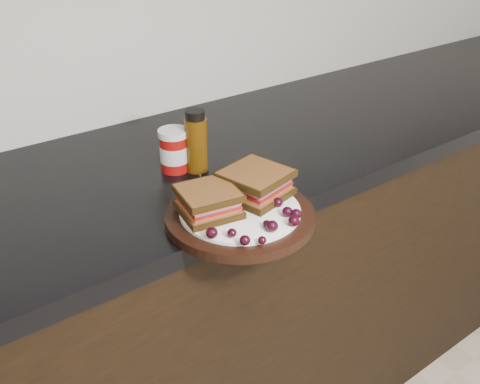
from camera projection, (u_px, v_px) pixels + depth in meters
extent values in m
cube|color=black|center=(131.00, 347.00, 1.36)|extent=(3.96, 0.58, 0.86)
cube|color=black|center=(109.00, 192.00, 1.14)|extent=(3.98, 0.60, 0.04)
cylinder|color=black|center=(240.00, 216.00, 1.00)|extent=(0.28, 0.28, 0.02)
ellipsoid|color=black|center=(212.00, 233.00, 0.90)|extent=(0.02, 0.02, 0.02)
ellipsoid|color=black|center=(232.00, 233.00, 0.91)|extent=(0.02, 0.02, 0.02)
ellipsoid|color=black|center=(245.00, 240.00, 0.89)|extent=(0.02, 0.02, 0.02)
ellipsoid|color=black|center=(262.00, 240.00, 0.89)|extent=(0.01, 0.01, 0.01)
ellipsoid|color=black|center=(272.00, 226.00, 0.92)|extent=(0.02, 0.02, 0.02)
ellipsoid|color=black|center=(267.00, 224.00, 0.93)|extent=(0.01, 0.01, 0.01)
ellipsoid|color=black|center=(294.00, 221.00, 0.94)|extent=(0.02, 0.02, 0.02)
ellipsoid|color=black|center=(296.00, 214.00, 0.96)|extent=(0.02, 0.02, 0.02)
ellipsoid|color=black|center=(287.00, 212.00, 0.96)|extent=(0.02, 0.02, 0.02)
ellipsoid|color=black|center=(278.00, 202.00, 0.99)|extent=(0.02, 0.02, 0.02)
ellipsoid|color=black|center=(280.00, 192.00, 1.03)|extent=(0.02, 0.02, 0.02)
ellipsoid|color=black|center=(270.00, 196.00, 1.02)|extent=(0.02, 0.02, 0.01)
ellipsoid|color=black|center=(266.00, 186.00, 1.05)|extent=(0.02, 0.02, 0.02)
ellipsoid|color=black|center=(250.00, 183.00, 1.06)|extent=(0.02, 0.02, 0.02)
ellipsoid|color=black|center=(195.00, 202.00, 1.00)|extent=(0.02, 0.02, 0.02)
ellipsoid|color=black|center=(209.00, 207.00, 0.98)|extent=(0.02, 0.02, 0.02)
ellipsoid|color=black|center=(197.00, 216.00, 0.96)|extent=(0.02, 0.02, 0.02)
ellipsoid|color=black|center=(210.00, 219.00, 0.94)|extent=(0.02, 0.02, 0.02)
ellipsoid|color=black|center=(196.00, 210.00, 0.97)|extent=(0.02, 0.02, 0.02)
ellipsoid|color=black|center=(194.00, 208.00, 0.97)|extent=(0.02, 0.02, 0.02)
ellipsoid|color=black|center=(216.00, 218.00, 0.95)|extent=(0.02, 0.02, 0.02)
cylinder|color=maroon|center=(174.00, 150.00, 1.16)|extent=(0.08, 0.08, 0.10)
cylinder|color=#482B07|center=(196.00, 141.00, 1.15)|extent=(0.06, 0.06, 0.14)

